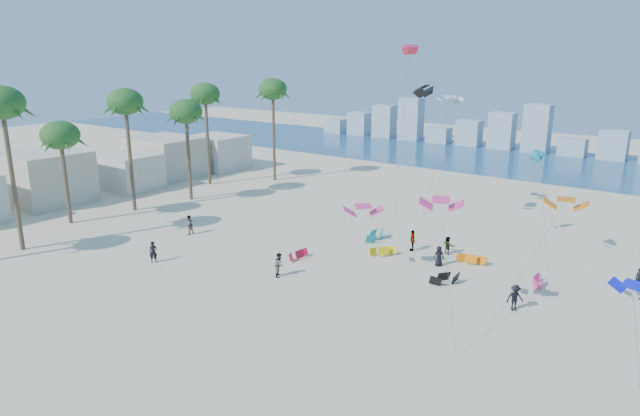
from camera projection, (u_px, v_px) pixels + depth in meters
The scene contains 10 objects.
ground at pixel (140, 317), 37.20m from camera, with size 220.00×220.00×0.00m, color beige.
ocean at pixel (508, 159), 92.80m from camera, with size 220.00×220.00×0.00m, color navy.
kitesurfer_near at pixel (153, 252), 46.77m from camera, with size 0.67×0.44×1.83m, color black.
kitesurfer_mid at pixel (280, 265), 43.87m from camera, with size 0.93×0.72×1.91m, color gray.
kitesurfers_far at pixel (402, 253), 46.51m from camera, with size 37.68×12.03×1.89m.
grounded_kites at pixel (408, 256), 47.29m from camera, with size 19.20×11.00×0.93m.
flying_kites at pixel (510, 122), 43.31m from camera, with size 28.63×32.86×18.22m.
palm_row at pixel (132, 111), 59.53m from camera, with size 10.01×44.80×14.38m.
beachfront_buildings at pixel (114, 168), 72.01m from camera, with size 11.50×43.00×6.00m.
distant_skyline at pixel (522, 134), 100.39m from camera, with size 85.00×3.00×8.40m.
Camera 1 is at (29.91, -20.01, 16.89)m, focal length 31.48 mm.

